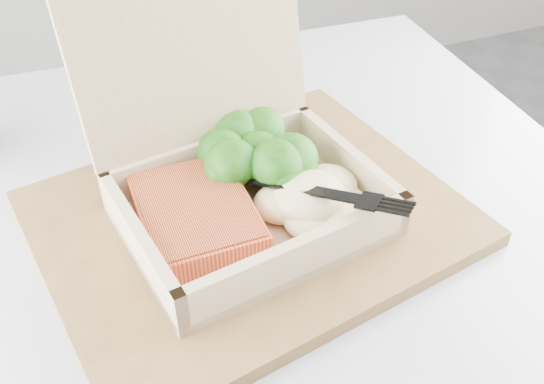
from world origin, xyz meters
name	(u,v)px	position (x,y,z in m)	size (l,w,h in m)	color
cafe_table	(243,353)	(-0.04, 0.57, 0.53)	(0.80, 0.80, 0.72)	black
serving_tray	(249,218)	(-0.02, 0.58, 0.73)	(0.37, 0.30, 0.02)	brown
takeout_container	(232,158)	(-0.03, 0.60, 0.78)	(0.25, 0.24, 0.21)	tan
salmon_fillet	(196,216)	(-0.08, 0.56, 0.76)	(0.09, 0.12, 0.03)	#FE5C31
broccoli_pile	(258,156)	(0.00, 0.61, 0.77)	(0.12, 0.12, 0.04)	#2E7F1C
mashed_potatoes	(309,197)	(0.02, 0.54, 0.76)	(0.11, 0.09, 0.04)	beige
plastic_fork	(279,181)	(0.00, 0.56, 0.78)	(0.11, 0.13, 0.02)	black
receipt	(218,103)	(0.02, 0.79, 0.72)	(0.08, 0.15, 0.00)	silver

